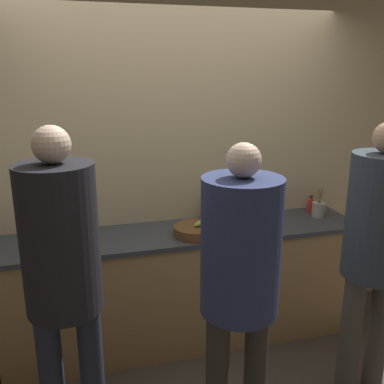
% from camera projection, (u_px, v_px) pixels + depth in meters
% --- Properties ---
extents(ground_plane, '(14.00, 14.00, 0.00)m').
position_uv_depth(ground_plane, '(197.00, 363.00, 3.12)').
color(ground_plane, '#4C4238').
extents(wall_back, '(5.20, 0.06, 2.60)m').
position_uv_depth(wall_back, '(176.00, 171.00, 3.33)').
color(wall_back, '#D6BC8C').
rests_on(wall_back, ground_plane).
extents(counter, '(2.68, 0.59, 0.91)m').
position_uv_depth(counter, '(185.00, 285.00, 3.30)').
color(counter, tan).
rests_on(counter, ground_plane).
extents(person_left, '(0.38, 0.38, 1.82)m').
position_uv_depth(person_left, '(62.00, 266.00, 2.15)').
color(person_left, '#232838').
rests_on(person_left, ground_plane).
extents(person_center, '(0.41, 0.41, 1.73)m').
position_uv_depth(person_center, '(240.00, 269.00, 2.22)').
color(person_center, '#38332D').
rests_on(person_center, ground_plane).
extents(person_right, '(0.38, 0.38, 1.79)m').
position_uv_depth(person_right, '(376.00, 240.00, 2.54)').
color(person_right, '#4C4742').
rests_on(person_right, ground_plane).
extents(fruit_bowl, '(0.32, 0.32, 0.11)m').
position_uv_depth(fruit_bowl, '(196.00, 230.00, 3.07)').
color(fruit_bowl, brown).
rests_on(fruit_bowl, counter).
extents(utensil_crock, '(0.11, 0.11, 0.23)m').
position_uv_depth(utensil_crock, '(319.00, 209.00, 3.46)').
color(utensil_crock, '#ADA393').
rests_on(utensil_crock, counter).
extents(bottle_red, '(0.06, 0.06, 0.14)m').
position_uv_depth(bottle_red, '(310.00, 206.00, 3.57)').
color(bottle_red, red).
rests_on(bottle_red, counter).
extents(bottle_green, '(0.07, 0.07, 0.22)m').
position_uv_depth(bottle_green, '(271.00, 218.00, 3.18)').
color(bottle_green, '#236033').
rests_on(bottle_green, counter).
extents(cup_blue, '(0.09, 0.09, 0.09)m').
position_uv_depth(cup_blue, '(227.00, 222.00, 3.23)').
color(cup_blue, '#335184').
rests_on(cup_blue, counter).
extents(potted_plant, '(0.17, 0.17, 0.25)m').
position_uv_depth(potted_plant, '(213.00, 205.00, 3.33)').
color(potted_plant, '#9E6042').
rests_on(potted_plant, counter).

